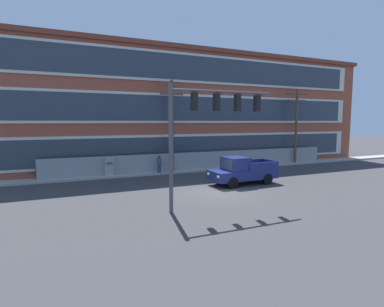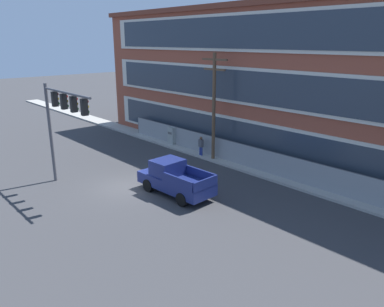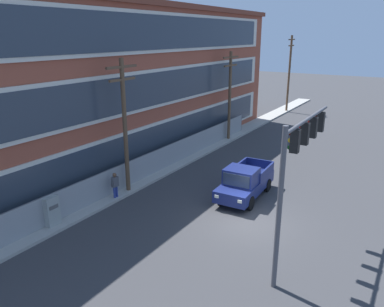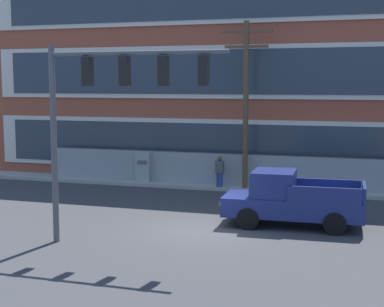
# 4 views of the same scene
# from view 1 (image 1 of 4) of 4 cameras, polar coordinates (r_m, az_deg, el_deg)

# --- Properties ---
(ground_plane) EXTENTS (160.00, 160.00, 0.00)m
(ground_plane) POSITION_cam_1_polar(r_m,az_deg,el_deg) (19.72, 4.83, -7.37)
(ground_plane) COLOR #38383A
(sidewalk_building_side) EXTENTS (80.00, 1.75, 0.16)m
(sidewalk_building_side) POSITION_cam_1_polar(r_m,az_deg,el_deg) (27.26, -3.63, -3.41)
(sidewalk_building_side) COLOR #9E9B93
(sidewalk_building_side) RESTS_ON ground
(brick_mill_building) EXTENTS (40.40, 9.34, 11.60)m
(brick_mill_building) POSITION_cam_1_polar(r_m,az_deg,el_deg) (33.13, -0.79, 8.24)
(brick_mill_building) COLOR brown
(brick_mill_building) RESTS_ON ground
(chain_link_fence) EXTENTS (28.49, 0.06, 1.76)m
(chain_link_fence) POSITION_cam_1_polar(r_m,az_deg,el_deg) (28.37, 2.40, -1.36)
(chain_link_fence) COLOR gray
(chain_link_fence) RESTS_ON ground
(traffic_signal_mast) EXTENTS (5.94, 0.43, 6.44)m
(traffic_signal_mast) POSITION_cam_1_polar(r_m,az_deg,el_deg) (15.55, 2.84, 6.95)
(traffic_signal_mast) COLOR #4C4C51
(traffic_signal_mast) RESTS_ON ground
(pickup_truck_navy) EXTENTS (5.18, 2.23, 2.04)m
(pickup_truck_navy) POSITION_cam_1_polar(r_m,az_deg,el_deg) (22.25, 9.46, -3.37)
(pickup_truck_navy) COLOR navy
(pickup_truck_navy) RESTS_ON ground
(utility_pole_near_corner) EXTENTS (2.45, 0.26, 8.15)m
(utility_pole_near_corner) POSITION_cam_1_polar(r_m,az_deg,el_deg) (26.37, -3.83, 5.97)
(utility_pole_near_corner) COLOR brown
(utility_pole_near_corner) RESTS_ON ground
(utility_pole_midblock) EXTENTS (2.80, 0.26, 8.00)m
(utility_pole_midblock) POSITION_cam_1_polar(r_m,az_deg,el_deg) (33.96, 19.25, 5.64)
(utility_pole_midblock) COLOR brown
(utility_pole_midblock) RESTS_ON ground
(electrical_cabinet) EXTENTS (0.74, 0.53, 1.68)m
(electrical_cabinet) POSITION_cam_1_polar(r_m,az_deg,el_deg) (25.68, -15.52, -2.49)
(electrical_cabinet) COLOR #939993
(electrical_cabinet) RESTS_ON ground
(pedestrian_near_cabinet) EXTENTS (0.42, 0.27, 1.69)m
(pedestrian_near_cabinet) POSITION_cam_1_polar(r_m,az_deg,el_deg) (26.13, -6.27, -1.87)
(pedestrian_near_cabinet) COLOR navy
(pedestrian_near_cabinet) RESTS_ON ground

